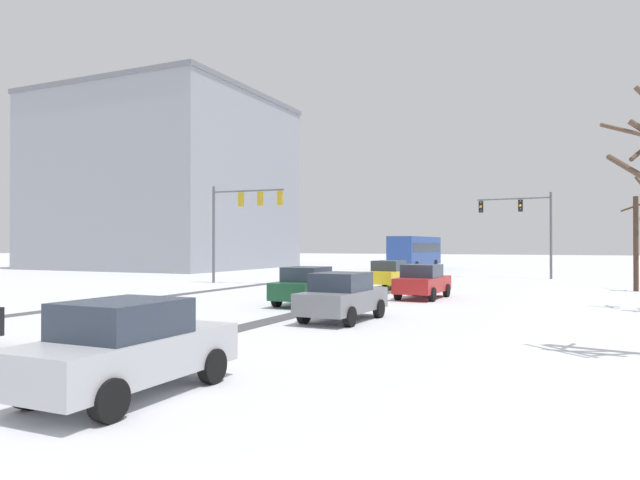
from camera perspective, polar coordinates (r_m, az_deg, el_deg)
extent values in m
cube|color=#4C4C51|center=(28.06, -17.47, -5.67)|extent=(0.86, 33.62, 0.01)
cube|color=#4C4C51|center=(22.98, -0.05, -6.84)|extent=(0.92, 33.62, 0.01)
cube|color=white|center=(19.42, 22.66, -7.81)|extent=(4.00, 33.62, 0.12)
cylinder|color=#56565B|center=(39.17, -10.54, 0.55)|extent=(0.18, 0.18, 6.50)
cylinder|color=#56565B|center=(38.02, -7.19, 4.88)|extent=(5.20, 0.41, 0.12)
cube|color=#B79319|center=(38.22, -7.88, 4.02)|extent=(0.33, 0.26, 0.90)
sphere|color=black|center=(38.39, -7.76, 4.45)|extent=(0.20, 0.20, 0.20)
sphere|color=orange|center=(38.36, -7.76, 4.00)|extent=(0.20, 0.20, 0.20)
sphere|color=black|center=(38.34, -7.76, 3.56)|extent=(0.20, 0.20, 0.20)
cube|color=#B79319|center=(37.55, -5.97, 4.10)|extent=(0.33, 0.26, 0.90)
sphere|color=black|center=(37.72, -5.86, 4.54)|extent=(0.20, 0.20, 0.20)
sphere|color=orange|center=(37.69, -5.86, 4.08)|extent=(0.20, 0.20, 0.20)
sphere|color=black|center=(37.67, -5.86, 3.63)|extent=(0.20, 0.20, 0.20)
cube|color=#B79319|center=(36.92, -3.99, 4.18)|extent=(0.33, 0.26, 0.90)
sphere|color=black|center=(37.09, -3.89, 4.62)|extent=(0.20, 0.20, 0.20)
sphere|color=orange|center=(37.06, -3.89, 4.16)|extent=(0.20, 0.20, 0.20)
sphere|color=black|center=(37.04, -3.89, 3.70)|extent=(0.20, 0.20, 0.20)
cylinder|color=#56565B|center=(46.10, 22.00, 0.42)|extent=(0.18, 0.18, 6.50)
cylinder|color=#56565B|center=(46.59, 18.66, 3.91)|extent=(5.42, 0.45, 0.12)
cube|color=black|center=(46.47, 19.32, 3.24)|extent=(0.33, 0.26, 0.90)
sphere|color=black|center=(46.33, 19.29, 3.63)|extent=(0.20, 0.20, 0.20)
sphere|color=orange|center=(46.31, 19.30, 3.26)|extent=(0.20, 0.20, 0.20)
sphere|color=black|center=(46.30, 19.30, 2.89)|extent=(0.20, 0.20, 0.20)
cube|color=black|center=(47.01, 15.73, 3.19)|extent=(0.33, 0.26, 0.90)
sphere|color=black|center=(46.88, 15.68, 3.57)|extent=(0.20, 0.20, 0.20)
sphere|color=orange|center=(46.86, 15.68, 3.20)|extent=(0.20, 0.20, 0.20)
sphere|color=black|center=(46.84, 15.69, 2.84)|extent=(0.20, 0.20, 0.20)
cube|color=yellow|center=(34.23, 6.96, -3.63)|extent=(1.90, 4.18, 0.70)
cube|color=#2D3847|center=(34.06, 6.87, -2.55)|extent=(1.65, 1.97, 0.60)
cylinder|color=black|center=(35.72, 6.46, -4.06)|extent=(0.25, 0.65, 0.64)
cylinder|color=black|center=(35.18, 8.92, -4.11)|extent=(0.25, 0.65, 0.64)
cylinder|color=black|center=(33.36, 4.90, -4.32)|extent=(0.25, 0.65, 0.64)
cylinder|color=black|center=(32.78, 7.51, -4.38)|extent=(0.25, 0.65, 0.64)
cube|color=red|center=(27.72, 10.20, -4.37)|extent=(1.86, 4.16, 0.70)
cube|color=#2D3847|center=(27.54, 10.11, -3.04)|extent=(1.63, 1.96, 0.60)
cylinder|color=black|center=(29.20, 9.40, -4.86)|extent=(0.25, 0.65, 0.64)
cylinder|color=black|center=(28.75, 12.48, -4.92)|extent=(0.25, 0.65, 0.64)
cylinder|color=black|center=(26.79, 7.76, -5.25)|extent=(0.25, 0.65, 0.64)
cylinder|color=black|center=(26.31, 11.10, -5.34)|extent=(0.25, 0.65, 0.64)
cube|color=#194C2D|center=(24.35, -1.21, -4.91)|extent=(1.74, 4.12, 0.70)
cube|color=#2D3847|center=(24.17, -1.36, -3.40)|extent=(1.58, 1.91, 0.60)
cylinder|color=black|center=(25.86, -1.63, -5.43)|extent=(0.23, 0.64, 0.64)
cylinder|color=black|center=(25.21, 1.69, -5.56)|extent=(0.23, 0.64, 0.64)
cylinder|color=black|center=(23.61, -4.32, -5.90)|extent=(0.23, 0.64, 0.64)
cylinder|color=black|center=(22.89, -0.74, -6.07)|extent=(0.23, 0.64, 0.64)
cube|color=slate|center=(19.37, 2.30, -6.05)|extent=(1.85, 4.16, 0.70)
cube|color=#2D3847|center=(19.18, 2.11, -4.16)|extent=(1.63, 1.96, 0.60)
cylinder|color=black|center=(20.89, 1.71, -6.61)|extent=(0.24, 0.65, 0.64)
cylinder|color=black|center=(20.27, 5.89, -6.80)|extent=(0.24, 0.65, 0.64)
cylinder|color=black|center=(18.63, -1.61, -7.36)|extent=(0.24, 0.65, 0.64)
cylinder|color=black|center=(17.93, 2.98, -7.63)|extent=(0.24, 0.65, 0.64)
cube|color=#B7BABF|center=(10.41, -18.46, -10.86)|extent=(1.72, 4.11, 0.70)
cube|color=#2D3847|center=(10.20, -19.03, -7.38)|extent=(1.57, 1.91, 0.60)
cylinder|color=black|center=(11.93, -17.15, -11.23)|extent=(0.22, 0.64, 0.64)
cylinder|color=black|center=(10.95, -10.65, -12.22)|extent=(0.22, 0.64, 0.64)
cylinder|color=black|center=(10.21, -26.89, -13.05)|extent=(0.22, 0.64, 0.64)
cylinder|color=black|center=(9.04, -20.23, -14.73)|extent=(0.22, 0.64, 0.64)
cube|color=#284793|center=(59.89, 9.48, -1.07)|extent=(2.78, 11.06, 2.90)
cube|color=#283342|center=(59.89, 9.48, -0.74)|extent=(2.79, 10.18, 0.90)
cylinder|color=black|center=(55.90, 9.53, -2.60)|extent=(0.32, 0.97, 0.96)
cylinder|color=black|center=(56.61, 7.22, -2.58)|extent=(0.32, 0.97, 0.96)
cylinder|color=black|center=(62.78, 11.38, -2.37)|extent=(0.32, 0.97, 0.96)
cylinder|color=black|center=(63.42, 9.30, -2.35)|extent=(0.32, 0.97, 0.96)
cylinder|color=brown|center=(14.16, 28.73, 9.35)|extent=(1.29, 1.28, 0.75)
cylinder|color=brown|center=(14.90, 29.18, 7.60)|extent=(0.48, 0.92, 0.49)
cylinder|color=brown|center=(14.19, 28.73, 6.01)|extent=(1.05, 1.30, 0.97)
cylinder|color=#423023|center=(35.87, 28.92, -0.33)|extent=(0.27, 0.27, 5.22)
cylinder|color=#423023|center=(36.48, 28.63, 2.88)|extent=(1.18, 0.37, 0.52)
cube|color=#9399A3|center=(66.84, -15.08, 5.17)|extent=(22.99, 21.30, 18.24)
cube|color=slate|center=(68.40, -15.06, 13.01)|extent=(23.29, 21.60, 0.50)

